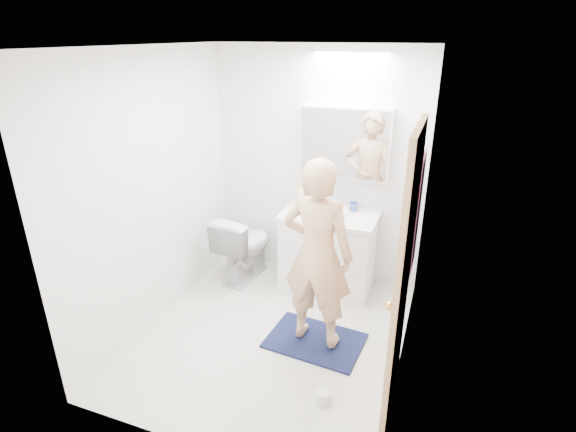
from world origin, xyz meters
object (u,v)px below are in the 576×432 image
at_px(vanity_cabinet, 328,253).
at_px(medicine_cabinet, 345,142).
at_px(soap_bottle_a, 301,193).
at_px(toothbrush_cup, 354,207).
at_px(person, 317,255).
at_px(toilet_paper_roll, 323,397).
at_px(soap_bottle_b, 316,197).
at_px(toilet, 244,246).

relative_size(vanity_cabinet, medicine_cabinet, 1.02).
distance_m(soap_bottle_a, toothbrush_cup, 0.56).
distance_m(vanity_cabinet, person, 1.05).
distance_m(vanity_cabinet, medicine_cabinet, 1.13).
relative_size(medicine_cabinet, toilet_paper_roll, 8.00).
height_order(vanity_cabinet, soap_bottle_a, soap_bottle_a).
height_order(soap_bottle_b, toilet_paper_roll, soap_bottle_b).
bearing_deg(toilet, medicine_cabinet, -153.90).
bearing_deg(toilet_paper_roll, vanity_cabinet, 104.55).
height_order(vanity_cabinet, toilet, vanity_cabinet).
height_order(toilet, toilet_paper_roll, toilet).
xyz_separation_m(toilet, soap_bottle_b, (0.70, 0.30, 0.54)).
xyz_separation_m(vanity_cabinet, soap_bottle_a, (-0.35, 0.15, 0.55)).
bearing_deg(toilet_paper_roll, toilet, 131.93).
xyz_separation_m(medicine_cabinet, soap_bottle_b, (-0.27, -0.03, -0.59)).
xyz_separation_m(toilet, person, (1.05, -0.82, 0.48)).
bearing_deg(medicine_cabinet, vanity_cabinet, -109.32).
xyz_separation_m(soap_bottle_a, toothbrush_cup, (0.56, 0.01, -0.08)).
relative_size(vanity_cabinet, person, 0.56).
bearing_deg(soap_bottle_a, medicine_cabinet, 8.00).
bearing_deg(soap_bottle_a, vanity_cabinet, -23.01).
bearing_deg(toilet, soap_bottle_a, -146.47).
distance_m(vanity_cabinet, toilet_paper_roll, 1.66).
bearing_deg(medicine_cabinet, soap_bottle_a, -172.00).
distance_m(vanity_cabinet, toilet, 0.91).
bearing_deg(soap_bottle_a, soap_bottle_b, 11.11).
xyz_separation_m(soap_bottle_a, soap_bottle_b, (0.15, 0.03, -0.03)).
bearing_deg(medicine_cabinet, toilet, -161.51).
bearing_deg(person, toilet, -32.91).
distance_m(soap_bottle_a, toilet_paper_roll, 2.08).
relative_size(toilet, soap_bottle_b, 3.95).
bearing_deg(toilet_paper_roll, soap_bottle_b, 109.16).
relative_size(soap_bottle_a, toothbrush_cup, 2.49).
bearing_deg(medicine_cabinet, soap_bottle_b, -173.75).
distance_m(person, soap_bottle_a, 1.20).
bearing_deg(soap_bottle_a, person, -64.90).
relative_size(vanity_cabinet, toilet, 1.22).
height_order(soap_bottle_b, toothbrush_cup, soap_bottle_b).
height_order(medicine_cabinet, soap_bottle_b, medicine_cabinet).
xyz_separation_m(medicine_cabinet, person, (0.08, -1.15, -0.65)).
distance_m(person, toothbrush_cup, 1.10).
bearing_deg(soap_bottle_a, toothbrush_cup, 1.02).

